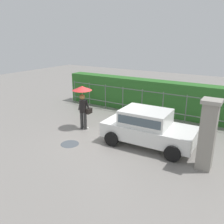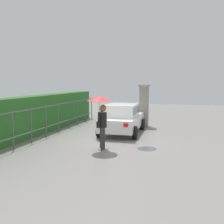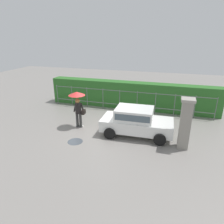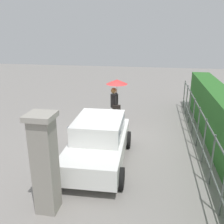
{
  "view_description": "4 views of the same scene",
  "coord_description": "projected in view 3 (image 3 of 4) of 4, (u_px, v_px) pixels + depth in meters",
  "views": [
    {
      "loc": [
        5.41,
        -8.13,
        4.28
      ],
      "look_at": [
        0.5,
        -0.18,
        1.22
      ],
      "focal_mm": 37.23,
      "sensor_mm": 36.0,
      "label": 1
    },
    {
      "loc": [
        -10.69,
        -3.1,
        2.61
      ],
      "look_at": [
        0.53,
        0.19,
        1.24
      ],
      "focal_mm": 42.32,
      "sensor_mm": 36.0,
      "label": 2
    },
    {
      "loc": [
        3.69,
        -9.67,
        5.02
      ],
      "look_at": [
        0.76,
        -0.07,
        1.2
      ],
      "focal_mm": 32.71,
      "sensor_mm": 36.0,
      "label": 3
    },
    {
      "loc": [
        8.96,
        1.72,
        4.08
      ],
      "look_at": [
        0.59,
        0.27,
        1.25
      ],
      "focal_mm": 39.5,
      "sensor_mm": 36.0,
      "label": 4
    }
  ],
  "objects": [
    {
      "name": "gate_pillar",
      "position": [
        185.0,
        123.0,
        9.26
      ],
      "size": [
        0.6,
        0.6,
        2.42
      ],
      "color": "gray",
      "rests_on": "ground"
    },
    {
      "name": "fence_section",
      "position": [
        128.0,
        100.0,
        13.93
      ],
      "size": [
        11.03,
        0.05,
        1.5
      ],
      "color": "#59605B",
      "rests_on": "ground"
    },
    {
      "name": "puddle_near",
      "position": [
        75.0,
        142.0,
        10.21
      ],
      "size": [
        0.76,
        0.76,
        0.0
      ],
      "primitive_type": "cylinder",
      "color": "#4C545B",
      "rests_on": "ground"
    },
    {
      "name": "hedge_row",
      "position": [
        131.0,
        95.0,
        14.62
      ],
      "size": [
        11.98,
        0.9,
        1.9
      ],
      "primitive_type": "cube",
      "color": "#2D6B28",
      "rests_on": "ground"
    },
    {
      "name": "pedestrian",
      "position": [
        78.0,
        102.0,
        11.35
      ],
      "size": [
        0.93,
        0.93,
        2.08
      ],
      "rotation": [
        0.0,
        0.0,
        1.63
      ],
      "color": "#333333",
      "rests_on": "ground"
    },
    {
      "name": "ground_plane",
      "position": [
        99.0,
        130.0,
        11.44
      ],
      "size": [
        40.0,
        40.0,
        0.0
      ],
      "primitive_type": "plane",
      "color": "gray"
    },
    {
      "name": "car",
      "position": [
        136.0,
        120.0,
        10.69
      ],
      "size": [
        3.78,
        1.96,
        1.48
      ],
      "rotation": [
        0.0,
        0.0,
        0.03
      ],
      "color": "white",
      "rests_on": "ground"
    }
  ]
}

